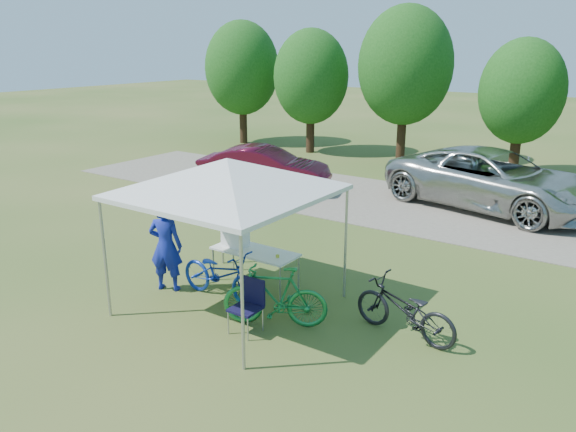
{
  "coord_description": "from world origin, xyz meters",
  "views": [
    {
      "loc": [
        6.12,
        -7.07,
        4.55
      ],
      "look_at": [
        -0.13,
        2.0,
        1.18
      ],
      "focal_mm": 35.0,
      "sensor_mm": 36.0,
      "label": 1
    }
  ],
  "objects_px": {
    "bike_blue": "(221,274)",
    "minivan": "(492,179)",
    "bike_green": "(275,296)",
    "folding_table": "(255,253)",
    "cooler": "(235,237)",
    "bike_dark": "(404,310)",
    "cyclist": "(166,246)",
    "sedan": "(264,168)",
    "folding_chair": "(249,301)"
  },
  "relations": [
    {
      "from": "bike_blue",
      "to": "bike_dark",
      "type": "distance_m",
      "value": 3.43
    },
    {
      "from": "folding_table",
      "to": "bike_green",
      "type": "relative_size",
      "value": 0.98
    },
    {
      "from": "bike_green",
      "to": "minivan",
      "type": "distance_m",
      "value": 9.34
    },
    {
      "from": "folding_table",
      "to": "cyclist",
      "type": "height_order",
      "value": "cyclist"
    },
    {
      "from": "folding_table",
      "to": "minivan",
      "type": "bearing_deg",
      "value": 74.24
    },
    {
      "from": "minivan",
      "to": "sedan",
      "type": "height_order",
      "value": "minivan"
    },
    {
      "from": "bike_green",
      "to": "cyclist",
      "type": "bearing_deg",
      "value": -116.58
    },
    {
      "from": "cooler",
      "to": "folding_chair",
      "type": "bearing_deg",
      "value": -44.56
    },
    {
      "from": "cyclist",
      "to": "minivan",
      "type": "relative_size",
      "value": 0.29
    },
    {
      "from": "folding_table",
      "to": "folding_chair",
      "type": "xyz_separation_m",
      "value": [
        1.06,
        -1.52,
        -0.14
      ]
    },
    {
      "from": "bike_blue",
      "to": "bike_dark",
      "type": "xyz_separation_m",
      "value": [
        3.37,
        0.6,
        -0.01
      ]
    },
    {
      "from": "folding_table",
      "to": "minivan",
      "type": "relative_size",
      "value": 0.29
    },
    {
      "from": "cooler",
      "to": "bike_dark",
      "type": "xyz_separation_m",
      "value": [
        3.74,
        -0.28,
        -0.42
      ]
    },
    {
      "from": "bike_dark",
      "to": "minivan",
      "type": "relative_size",
      "value": 0.3
    },
    {
      "from": "cyclist",
      "to": "bike_dark",
      "type": "relative_size",
      "value": 0.98
    },
    {
      "from": "bike_green",
      "to": "sedan",
      "type": "bearing_deg",
      "value": -168.32
    },
    {
      "from": "cooler",
      "to": "minivan",
      "type": "height_order",
      "value": "minivan"
    },
    {
      "from": "folding_chair",
      "to": "bike_dark",
      "type": "height_order",
      "value": "bike_dark"
    },
    {
      "from": "cooler",
      "to": "bike_green",
      "type": "relative_size",
      "value": 0.29
    },
    {
      "from": "bike_blue",
      "to": "cooler",
      "type": "bearing_deg",
      "value": 24.59
    },
    {
      "from": "cooler",
      "to": "folding_table",
      "type": "bearing_deg",
      "value": -0.0
    },
    {
      "from": "folding_chair",
      "to": "cooler",
      "type": "relative_size",
      "value": 1.75
    },
    {
      "from": "cooler",
      "to": "bike_blue",
      "type": "bearing_deg",
      "value": -67.5
    },
    {
      "from": "bike_green",
      "to": "bike_dark",
      "type": "distance_m",
      "value": 2.13
    },
    {
      "from": "bike_blue",
      "to": "folding_table",
      "type": "bearing_deg",
      "value": -5.88
    },
    {
      "from": "bike_green",
      "to": "minivan",
      "type": "relative_size",
      "value": 0.29
    },
    {
      "from": "folding_table",
      "to": "minivan",
      "type": "height_order",
      "value": "minivan"
    },
    {
      "from": "bike_blue",
      "to": "minivan",
      "type": "relative_size",
      "value": 0.31
    },
    {
      "from": "cooler",
      "to": "minivan",
      "type": "distance_m",
      "value": 8.6
    },
    {
      "from": "bike_green",
      "to": "minivan",
      "type": "height_order",
      "value": "minivan"
    },
    {
      "from": "bike_blue",
      "to": "minivan",
      "type": "xyz_separation_m",
      "value": [
        2.42,
        9.01,
        0.38
      ]
    },
    {
      "from": "sedan",
      "to": "cooler",
      "type": "bearing_deg",
      "value": -166.36
    },
    {
      "from": "bike_blue",
      "to": "minivan",
      "type": "bearing_deg",
      "value": -12.93
    },
    {
      "from": "cyclist",
      "to": "minivan",
      "type": "bearing_deg",
      "value": -134.3
    },
    {
      "from": "bike_green",
      "to": "cooler",
      "type": "bearing_deg",
      "value": -148.89
    },
    {
      "from": "cyclist",
      "to": "minivan",
      "type": "xyz_separation_m",
      "value": [
        3.55,
        9.27,
        -0.03
      ]
    },
    {
      "from": "folding_table",
      "to": "folding_chair",
      "type": "bearing_deg",
      "value": -55.17
    },
    {
      "from": "sedan",
      "to": "bike_blue",
      "type": "bearing_deg",
      "value": -167.49
    },
    {
      "from": "folding_table",
      "to": "cooler",
      "type": "distance_m",
      "value": 0.54
    },
    {
      "from": "folding_chair",
      "to": "minivan",
      "type": "distance_m",
      "value": 9.74
    },
    {
      "from": "bike_dark",
      "to": "sedan",
      "type": "relative_size",
      "value": 0.43
    },
    {
      "from": "bike_blue",
      "to": "sedan",
      "type": "relative_size",
      "value": 0.44
    },
    {
      "from": "bike_green",
      "to": "folding_chair",
      "type": "bearing_deg",
      "value": -60.34
    },
    {
      "from": "folding_chair",
      "to": "bike_green",
      "type": "relative_size",
      "value": 0.5
    },
    {
      "from": "folding_table",
      "to": "bike_green",
      "type": "distance_m",
      "value": 1.75
    },
    {
      "from": "cooler",
      "to": "minivan",
      "type": "bearing_deg",
      "value": 71.12
    },
    {
      "from": "minivan",
      "to": "folding_table",
      "type": "bearing_deg",
      "value": 176.97
    },
    {
      "from": "folding_chair",
      "to": "cooler",
      "type": "distance_m",
      "value": 2.2
    },
    {
      "from": "cyclist",
      "to": "sedan",
      "type": "distance_m",
      "value": 7.96
    },
    {
      "from": "bike_blue",
      "to": "bike_green",
      "type": "xyz_separation_m",
      "value": [
        1.43,
        -0.27,
        0.05
      ]
    }
  ]
}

